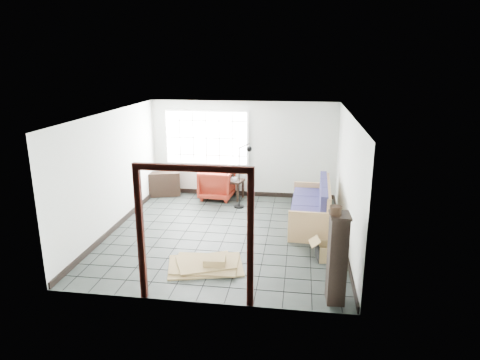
% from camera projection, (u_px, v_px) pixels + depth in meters
% --- Properties ---
extents(ground, '(5.50, 5.50, 0.00)m').
position_uv_depth(ground, '(226.00, 233.00, 9.30)').
color(ground, black).
rests_on(ground, ground).
extents(room_shell, '(5.02, 5.52, 2.61)m').
position_uv_depth(room_shell, '(226.00, 158.00, 8.87)').
color(room_shell, silver).
rests_on(room_shell, ground).
extents(window_panel, '(2.32, 0.08, 1.52)m').
position_uv_depth(window_panel, '(206.00, 138.00, 11.57)').
color(window_panel, silver).
rests_on(window_panel, ground).
extents(doorway_trim, '(1.80, 0.08, 2.20)m').
position_uv_depth(doorway_trim, '(194.00, 218.00, 6.35)').
color(doorway_trim, '#35110C').
rests_on(doorway_trim, ground).
extents(futon_sofa, '(0.92, 2.28, 1.00)m').
position_uv_depth(futon_sofa, '(313.00, 209.00, 9.74)').
color(futon_sofa, '#B17D50').
rests_on(futon_sofa, ground).
extents(armchair, '(0.92, 0.87, 0.89)m').
position_uv_depth(armchair, '(217.00, 182.00, 11.55)').
color(armchair, maroon).
rests_on(armchair, ground).
extents(side_table, '(0.58, 0.58, 0.53)m').
position_uv_depth(side_table, '(234.00, 183.00, 11.49)').
color(side_table, black).
rests_on(side_table, ground).
extents(table_lamp, '(0.36, 0.36, 0.44)m').
position_uv_depth(table_lamp, '(232.00, 169.00, 11.40)').
color(table_lamp, black).
rests_on(table_lamp, side_table).
extents(projector, '(0.31, 0.27, 0.09)m').
position_uv_depth(projector, '(231.00, 179.00, 11.39)').
color(projector, silver).
rests_on(projector, side_table).
extents(floor_lamp, '(0.49, 0.31, 1.67)m').
position_uv_depth(floor_lamp, '(244.00, 174.00, 10.67)').
color(floor_lamp, black).
rests_on(floor_lamp, ground).
extents(console_shelf, '(0.92, 0.58, 0.67)m').
position_uv_depth(console_shelf, '(164.00, 184.00, 11.79)').
color(console_shelf, black).
rests_on(console_shelf, ground).
extents(tall_shelf, '(0.32, 0.41, 1.45)m').
position_uv_depth(tall_shelf, '(337.00, 258.00, 6.52)').
color(tall_shelf, black).
rests_on(tall_shelf, ground).
extents(pot, '(0.18, 0.18, 0.13)m').
position_uv_depth(pot, '(336.00, 210.00, 6.29)').
color(pot, black).
rests_on(pot, tall_shelf).
extents(open_box, '(0.81, 0.48, 0.43)m').
position_uv_depth(open_box, '(329.00, 251.00, 8.07)').
color(open_box, olive).
rests_on(open_box, ground).
extents(cardboard_pile, '(1.53, 1.25, 0.20)m').
position_uv_depth(cardboard_pile, '(207.00, 264.00, 7.81)').
color(cardboard_pile, olive).
rests_on(cardboard_pile, ground).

